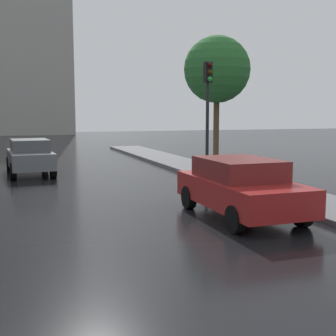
{
  "coord_description": "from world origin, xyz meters",
  "views": [
    {
      "loc": [
        -2.78,
        -2.21,
        2.55
      ],
      "look_at": [
        0.42,
        6.91,
        1.36
      ],
      "focal_mm": 47.68,
      "sensor_mm": 36.0,
      "label": 1
    }
  ],
  "objects_px": {
    "traffic_light": "(208,98)",
    "street_tree_mid": "(217,70)",
    "car_grey_near_kerb": "(30,156)",
    "car_red_mid_road": "(240,187)"
  },
  "relations": [
    {
      "from": "traffic_light",
      "to": "street_tree_mid",
      "type": "height_order",
      "value": "street_tree_mid"
    },
    {
      "from": "car_grey_near_kerb",
      "to": "street_tree_mid",
      "type": "bearing_deg",
      "value": 179.72
    },
    {
      "from": "car_red_mid_road",
      "to": "traffic_light",
      "type": "relative_size",
      "value": 0.94
    },
    {
      "from": "car_grey_near_kerb",
      "to": "street_tree_mid",
      "type": "relative_size",
      "value": 0.63
    },
    {
      "from": "traffic_light",
      "to": "car_red_mid_road",
      "type": "bearing_deg",
      "value": -106.27
    },
    {
      "from": "car_red_mid_road",
      "to": "street_tree_mid",
      "type": "bearing_deg",
      "value": 67.86
    },
    {
      "from": "car_red_mid_road",
      "to": "street_tree_mid",
      "type": "relative_size",
      "value": 0.65
    },
    {
      "from": "car_grey_near_kerb",
      "to": "car_red_mid_road",
      "type": "xyz_separation_m",
      "value": [
        4.59,
        -9.62,
        -0.02
      ]
    },
    {
      "from": "street_tree_mid",
      "to": "car_grey_near_kerb",
      "type": "bearing_deg",
      "value": -176.93
    },
    {
      "from": "traffic_light",
      "to": "car_grey_near_kerb",
      "type": "bearing_deg",
      "value": 146.98
    }
  ]
}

